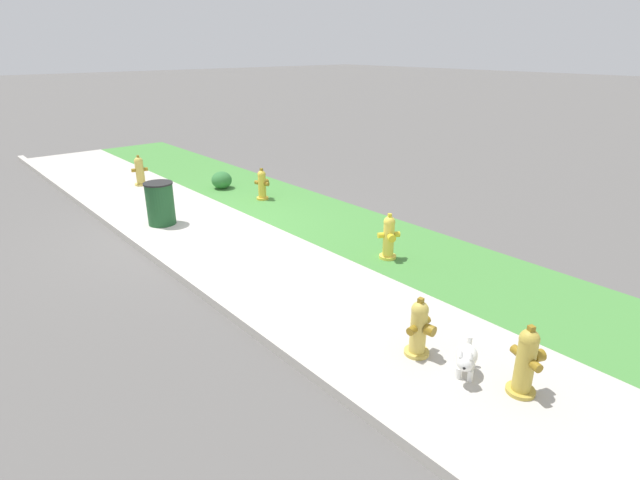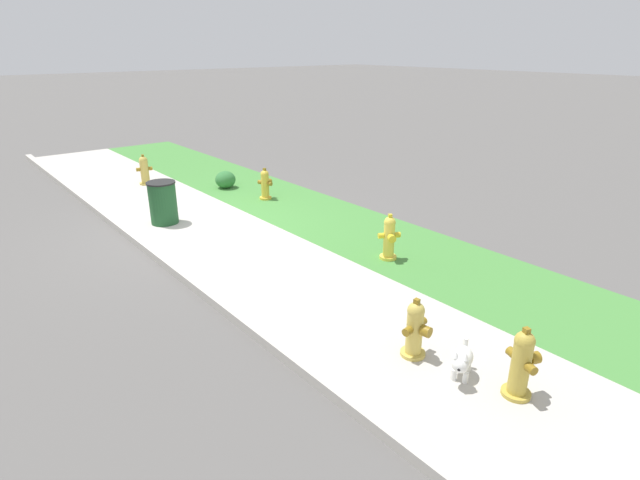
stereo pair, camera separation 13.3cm
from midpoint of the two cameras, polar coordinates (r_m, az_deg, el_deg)
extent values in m
plane|color=#5B5956|center=(9.57, -12.89, 1.27)|extent=(120.00, 120.00, 0.00)
cube|color=#BCB7AD|center=(9.57, -12.89, 1.30)|extent=(18.00, 2.25, 0.01)
cube|color=#47893D|center=(10.65, -2.42, 3.88)|extent=(18.00, 2.11, 0.01)
cube|color=#BCB7AD|center=(9.13, -19.64, -0.06)|extent=(18.00, 0.16, 0.12)
cylinder|color=gold|center=(13.06, -18.97, 6.13)|extent=(0.31, 0.31, 0.05)
cylinder|color=gold|center=(12.99, -19.13, 7.39)|extent=(0.20, 0.20, 0.54)
sphere|color=gold|center=(12.93, -19.27, 8.56)|extent=(0.21, 0.21, 0.21)
cube|color=olive|center=(12.91, -19.34, 9.08)|extent=(0.07, 0.07, 0.06)
cylinder|color=olive|center=(12.96, -19.79, 7.58)|extent=(0.11, 0.11, 0.09)
cylinder|color=olive|center=(12.98, -18.53, 7.76)|extent=(0.11, 0.11, 0.09)
cylinder|color=olive|center=(13.12, -19.23, 7.80)|extent=(0.13, 0.14, 0.12)
cylinder|color=gold|center=(5.48, 22.13, -15.92)|extent=(0.28, 0.28, 0.05)
cylinder|color=gold|center=(5.31, 22.61, -13.22)|extent=(0.18, 0.18, 0.57)
sphere|color=gold|center=(5.16, 23.06, -10.59)|extent=(0.19, 0.19, 0.19)
cube|color=olive|center=(5.10, 23.24, -9.50)|extent=(0.07, 0.07, 0.06)
cylinder|color=olive|center=(5.36, 21.78, -11.88)|extent=(0.12, 0.12, 0.09)
cylinder|color=olive|center=(5.19, 23.68, -13.35)|extent=(0.12, 0.12, 0.09)
cylinder|color=olive|center=(5.36, 23.91, -12.23)|extent=(0.15, 0.14, 0.12)
cylinder|color=gold|center=(5.76, 11.21, -12.60)|extent=(0.28, 0.28, 0.05)
cylinder|color=gold|center=(5.61, 11.42, -10.21)|extent=(0.18, 0.18, 0.51)
sphere|color=gold|center=(5.48, 11.61, -7.92)|extent=(0.19, 0.19, 0.19)
cube|color=olive|center=(5.43, 11.70, -6.90)|extent=(0.06, 0.06, 0.06)
cylinder|color=olive|center=(5.68, 12.21, -9.13)|extent=(0.10, 0.10, 0.09)
cylinder|color=olive|center=(5.48, 10.68, -10.22)|extent=(0.10, 0.10, 0.09)
cylinder|color=olive|center=(5.52, 12.70, -10.15)|extent=(0.11, 0.13, 0.12)
cylinder|color=gold|center=(11.21, -5.89, 4.80)|extent=(0.27, 0.27, 0.05)
cylinder|color=gold|center=(11.13, -5.95, 6.20)|extent=(0.17, 0.17, 0.52)
sphere|color=gold|center=(11.07, -6.00, 7.49)|extent=(0.18, 0.18, 0.18)
cube|color=olive|center=(11.04, -6.02, 8.03)|extent=(0.07, 0.07, 0.06)
cylinder|color=olive|center=(11.20, -6.50, 6.59)|extent=(0.11, 0.11, 0.09)
cylinder|color=olive|center=(11.04, -5.41, 6.42)|extent=(0.11, 0.11, 0.09)
cylinder|color=olive|center=(11.22, -5.54, 6.67)|extent=(0.15, 0.13, 0.12)
cylinder|color=yellow|center=(8.11, 8.24, -1.94)|extent=(0.27, 0.27, 0.05)
cylinder|color=yellow|center=(7.99, 8.36, 0.08)|extent=(0.18, 0.18, 0.57)
sphere|color=yellow|center=(7.89, 8.47, 2.00)|extent=(0.19, 0.19, 0.19)
cube|color=yellow|center=(7.86, 8.51, 2.75)|extent=(0.08, 0.08, 0.06)
cylinder|color=yellow|center=(8.01, 9.30, 0.59)|extent=(0.12, 0.12, 0.09)
cylinder|color=yellow|center=(7.93, 7.47, 0.49)|extent=(0.12, 0.12, 0.09)
cylinder|color=yellow|center=(7.84, 8.68, 0.18)|extent=(0.15, 0.15, 0.12)
ellipsoid|color=white|center=(5.44, 16.69, -12.69)|extent=(0.33, 0.36, 0.21)
sphere|color=white|center=(5.26, 16.45, -13.49)|extent=(0.17, 0.17, 0.17)
sphere|color=black|center=(5.20, 16.32, -14.05)|extent=(0.03, 0.03, 0.03)
cone|color=white|center=(5.19, 17.08, -12.63)|extent=(0.08, 0.08, 0.08)
cone|color=white|center=(5.20, 16.05, -12.47)|extent=(0.08, 0.08, 0.08)
cylinder|color=white|center=(5.46, 16.98, -14.82)|extent=(0.06, 0.06, 0.13)
cylinder|color=white|center=(5.46, 15.74, -14.62)|extent=(0.06, 0.06, 0.13)
cylinder|color=white|center=(5.62, 17.23, -13.71)|extent=(0.06, 0.06, 0.13)
cylinder|color=white|center=(5.62, 16.03, -13.53)|extent=(0.06, 0.06, 0.13)
cylinder|color=white|center=(5.56, 16.99, -11.21)|extent=(0.05, 0.05, 0.12)
cylinder|color=#1E5128|center=(9.94, -17.13, 4.00)|extent=(0.51, 0.51, 0.79)
cylinder|color=black|center=(9.83, -17.39, 6.27)|extent=(0.54, 0.54, 0.03)
ellipsoid|color=#337538|center=(12.20, -10.44, 6.80)|extent=(0.48, 0.48, 0.41)
camera|label=1|loc=(0.07, -89.50, 0.19)|focal=28.00mm
camera|label=2|loc=(0.07, 90.50, -0.19)|focal=28.00mm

